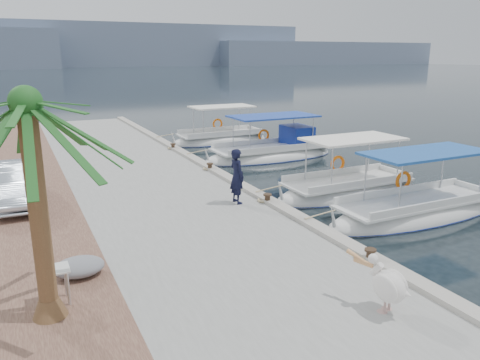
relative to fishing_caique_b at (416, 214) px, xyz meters
name	(u,v)px	position (x,y,z in m)	size (l,w,h in m)	color
ground	(301,231)	(-4.15, 0.64, -0.12)	(400.00, 400.00, 0.00)	black
concrete_quay	(160,193)	(-7.15, 5.64, 0.13)	(6.00, 40.00, 0.50)	gray
quay_curb	(227,177)	(-4.37, 5.64, 0.44)	(0.44, 40.00, 0.12)	#9D988B
cobblestone_strip	(12,212)	(-12.15, 5.64, 0.13)	(4.00, 40.00, 0.50)	brown
distant_hills	(101,48)	(25.46, 202.13, 7.49)	(330.00, 60.00, 18.00)	slate
fishing_caique_b	(416,214)	(0.00, 0.00, 0.00)	(7.13, 2.13, 2.83)	silver
fishing_caique_c	(347,192)	(-0.46, 3.06, 0.00)	(6.20, 2.23, 2.83)	silver
fishing_caique_d	(271,154)	(0.23, 10.18, 0.06)	(7.37, 2.60, 2.83)	silver
fishing_caique_e	(220,140)	(-0.44, 15.41, 0.00)	(6.26, 2.26, 2.83)	silver
mooring_bollards	(267,198)	(-4.50, 2.14, 0.57)	(0.28, 20.28, 0.33)	black
pelican	(387,284)	(-5.72, -4.70, 0.92)	(0.67, 1.38, 1.07)	tan
fisherman	(237,176)	(-5.38, 2.64, 1.29)	(0.67, 0.44, 1.83)	black
date_palm	(26,104)	(-11.55, -2.09, 4.35)	(4.60, 4.60, 4.91)	brown
parked_car	(17,184)	(-11.89, 5.74, 1.05)	(1.43, 4.11, 1.36)	silver
tarp_bundle	(79,267)	(-10.81, -0.57, 0.58)	(1.10, 0.90, 0.40)	slate
folding_table	(55,278)	(-11.37, -1.62, 0.90)	(0.55, 0.55, 0.73)	silver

